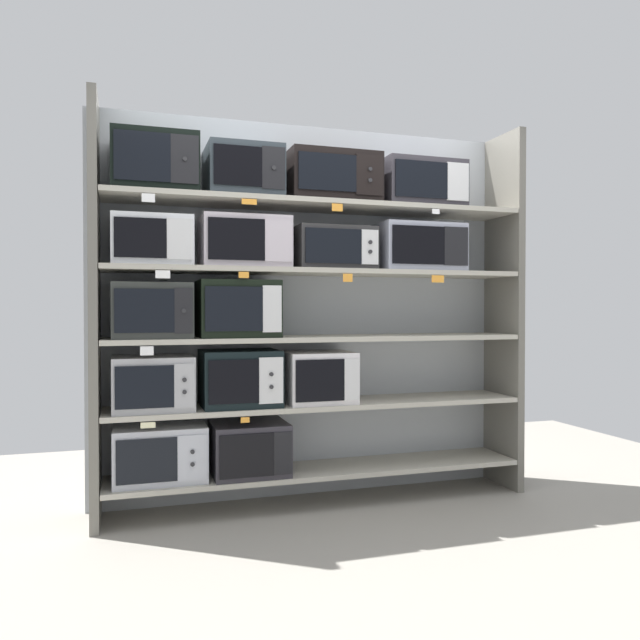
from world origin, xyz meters
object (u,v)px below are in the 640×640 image
Objects in this scene: microwave_13 at (331,179)px; microwave_14 at (419,185)px; microwave_4 at (318,377)px; microwave_10 at (416,248)px; microwave_1 at (249,448)px; microwave_7 at (152,241)px; microwave_11 at (154,165)px; microwave_6 at (237,309)px; microwave_9 at (333,249)px; microwave_3 at (240,378)px; microwave_5 at (152,311)px; microwave_0 at (160,453)px; microwave_8 at (244,243)px; microwave_2 at (153,383)px; microwave_12 at (243,174)px.

microwave_13 is 0.61m from microwave_14.
microwave_10 is at bearing 0.01° from microwave_4.
microwave_7 is at bearing 179.98° from microwave_1.
microwave_11 is at bearing -179.98° from microwave_13.
microwave_9 reaches higher than microwave_6.
microwave_3 is 0.42m from microwave_6.
microwave_9 is 0.89× the size of microwave_10.
microwave_11 is at bearing 179.99° from microwave_1.
microwave_5 is 0.90× the size of microwave_9.
microwave_5 reaches higher than microwave_0.
microwave_8 is (-0.47, 0.00, 0.83)m from microwave_4.
microwave_2 is at bearing -179.99° from microwave_6.
microwave_8 reaches higher than microwave_5.
microwave_8 is 0.56m from microwave_9.
microwave_2 is 1.03× the size of microwave_12.
microwave_9 is 0.44m from microwave_13.
microwave_8 and microwave_10 have the same top height.
microwave_5 is 0.82× the size of microwave_14.
microwave_9 is at bearing -0.01° from microwave_2.
microwave_0 is at bearing 0.01° from microwave_5.
microwave_9 is 1.17m from microwave_11.
microwave_6 is 0.95× the size of microwave_9.
microwave_1 is 1.01m from microwave_5.
microwave_3 reaches higher than microwave_4.
microwave_11 is 0.51m from microwave_12.
microwave_14 is (1.70, 0.00, 0.82)m from microwave_5.
microwave_7 reaches higher than microwave_1.
microwave_7 is at bearing 179.99° from microwave_9.
microwave_11 reaches higher than microwave_1.
microwave_11 reaches higher than microwave_7.
microwave_0 is 0.63m from microwave_3.
microwave_1 is at bearing -0.41° from microwave_12.
microwave_6 reaches higher than microwave_3.
microwave_14 reaches higher than microwave_0.
microwave_7 is (-0.50, 0.00, 0.39)m from microwave_6.
microwave_3 is 0.85× the size of microwave_14.
microwave_3 is 0.83× the size of microwave_10.
microwave_13 reaches higher than microwave_12.
microwave_1 is at bearing -0.02° from microwave_2.
microwave_9 is at bearing -0.00° from microwave_11.
microwave_12 reaches higher than microwave_2.
microwave_12 is (0.49, 0.00, 1.66)m from microwave_0.
microwave_0 is 1.34m from microwave_8.
microwave_9 is at bearing -0.00° from microwave_1.
microwave_14 is (1.14, 0.00, 1.66)m from microwave_1.
microwave_11 is 0.88× the size of microwave_14.
microwave_1 is 0.85m from microwave_6.
microwave_13 is at bearing 0.21° from microwave_4.
microwave_11 is at bearing -179.99° from microwave_8.
microwave_0 is 1.06× the size of microwave_9.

